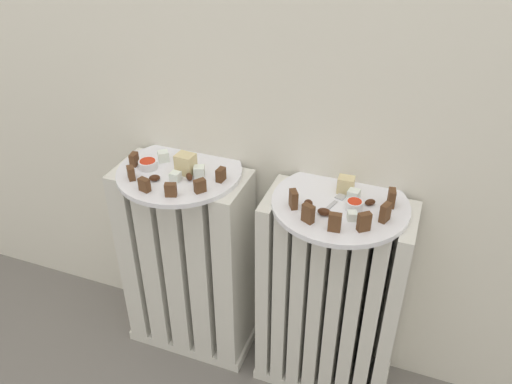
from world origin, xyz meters
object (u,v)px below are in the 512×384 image
object	(u,v)px
plate_right	(340,204)
jam_bowl_left	(148,164)
jam_bowl_right	(354,205)
radiator_right	(330,301)
plate_left	(180,172)
fork	(335,202)
radiator_left	(188,264)

from	to	relation	value
plate_right	jam_bowl_left	size ratio (longest dim) A/B	6.62
jam_bowl_left	jam_bowl_right	bearing A→B (deg)	0.02
jam_bowl_left	jam_bowl_right	xyz separation A→B (m)	(0.51, 0.00, 0.00)
radiator_right	jam_bowl_right	size ratio (longest dim) A/B	15.57
radiator_right	plate_left	distance (m)	0.50
radiator_right	jam_bowl_right	xyz separation A→B (m)	(0.03, -0.02, 0.32)
radiator_right	jam_bowl_right	world-z (taller)	jam_bowl_right
jam_bowl_left	jam_bowl_right	size ratio (longest dim) A/B	1.25
fork	radiator_right	bearing A→B (deg)	31.25
plate_right	jam_bowl_right	world-z (taller)	jam_bowl_right
radiator_left	fork	xyz separation A→B (m)	(0.39, -0.01, 0.31)
plate_left	radiator_left	bearing A→B (deg)	0.00
radiator_right	jam_bowl_left	distance (m)	0.58
plate_right	jam_bowl_right	bearing A→B (deg)	-29.76
jam_bowl_left	fork	world-z (taller)	jam_bowl_left
plate_left	plate_right	size ratio (longest dim) A/B	1.00
plate_right	jam_bowl_left	world-z (taller)	jam_bowl_left
radiator_right	jam_bowl_right	bearing A→B (deg)	-29.76
fork	radiator_left	bearing A→B (deg)	179.07
fork	plate_right	bearing A→B (deg)	31.25
plate_right	plate_left	bearing A→B (deg)	180.00
radiator_right	fork	distance (m)	0.31
radiator_left	plate_left	world-z (taller)	plate_left
jam_bowl_right	fork	world-z (taller)	jam_bowl_right
jam_bowl_right	fork	size ratio (longest dim) A/B	0.42
radiator_left	radiator_right	bearing A→B (deg)	-0.00
radiator_left	radiator_right	world-z (taller)	same
radiator_left	plate_left	bearing A→B (deg)	180.00
plate_left	jam_bowl_right	world-z (taller)	jam_bowl_right
plate_left	fork	bearing A→B (deg)	-0.93
plate_right	jam_bowl_right	size ratio (longest dim) A/B	8.30
jam_bowl_right	plate_left	bearing A→B (deg)	177.46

